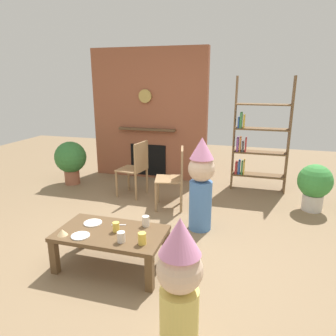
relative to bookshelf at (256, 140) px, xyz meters
name	(u,v)px	position (x,y,z in m)	size (l,w,h in m)	color
ground_plane	(146,247)	(-1.11, -2.40, -0.86)	(12.00, 12.00, 0.00)	#846B4C
brick_fireplace_feature	(149,115)	(-1.96, 0.20, 0.33)	(2.20, 0.28, 2.40)	#935138
bookshelf	(256,140)	(0.00, 0.00, 0.00)	(0.90, 0.28, 1.90)	brown
coffee_table	(111,237)	(-1.31, -2.84, -0.53)	(1.07, 0.60, 0.39)	brown
paper_cup_near_left	(146,221)	(-1.02, -2.63, -0.42)	(0.07, 0.07, 0.11)	silver
paper_cup_near_right	(116,227)	(-1.26, -2.83, -0.42)	(0.07, 0.07, 0.10)	#F2CC4C
paper_cup_center	(142,238)	(-0.92, -2.98, -0.42)	(0.07, 0.07, 0.11)	#F2CC4C
paper_cup_far_left	(121,237)	(-1.12, -3.00, -0.42)	(0.07, 0.07, 0.10)	silver
paper_plate_front	(93,223)	(-1.57, -2.73, -0.47)	(0.19, 0.19, 0.01)	white
paper_plate_rear	(80,236)	(-1.54, -3.01, -0.47)	(0.18, 0.18, 0.01)	white
birthday_cake_slice	(62,232)	(-1.72, -3.04, -0.44)	(0.10, 0.10, 0.06)	#EAC68C
table_fork	(119,225)	(-1.29, -2.69, -0.47)	(0.15, 0.02, 0.01)	silver
child_with_cone_hat	(179,291)	(-0.38, -3.74, -0.30)	(0.29, 0.29, 1.06)	#E0CC66
child_in_pink	(201,182)	(-0.61, -1.76, -0.24)	(0.33, 0.33, 1.18)	#4C7FC6
dining_chair_left	(136,166)	(-1.80, -0.90, -0.35)	(0.46, 0.46, 0.90)	#9E7A51
dining_chair_middle	(176,175)	(-1.08, -1.19, -0.35)	(0.48, 0.48, 0.90)	#9E7A51
potted_plant_tall	(315,184)	(0.86, -0.73, -0.46)	(0.48, 0.48, 0.69)	beige
potted_plant_short	(71,159)	(-3.18, -0.64, -0.40)	(0.56, 0.56, 0.78)	#9E5B42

